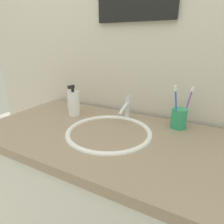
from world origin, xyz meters
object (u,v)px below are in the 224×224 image
object	(u,v)px
toothbrush_purple	(188,104)
soap_dispenser	(74,104)
toothbrush_cup	(179,118)
faucet	(126,108)
toothbrush_blue	(176,105)

from	to	relation	value
toothbrush_purple	soap_dispenser	distance (m)	0.59
toothbrush_cup	toothbrush_purple	bearing A→B (deg)	49.63
toothbrush_purple	soap_dispenser	world-z (taller)	toothbrush_purple
faucet	toothbrush_blue	distance (m)	0.26
faucet	toothbrush_purple	size ratio (longest dim) A/B	0.74
toothbrush_cup	soap_dispenser	distance (m)	0.56
soap_dispenser	faucet	bearing A→B (deg)	16.35
toothbrush_cup	toothbrush_purple	size ratio (longest dim) A/B	0.50
toothbrush_purple	soap_dispenser	bearing A→B (deg)	-167.33
toothbrush_purple	toothbrush_cup	bearing A→B (deg)	-130.37
toothbrush_cup	toothbrush_blue	xyz separation A→B (m)	(-0.02, -0.03, 0.07)
toothbrush_cup	toothbrush_blue	world-z (taller)	toothbrush_blue
faucet	toothbrush_cup	world-z (taller)	faucet
soap_dispenser	toothbrush_cup	bearing A→B (deg)	10.09
faucet	soap_dispenser	bearing A→B (deg)	-163.65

